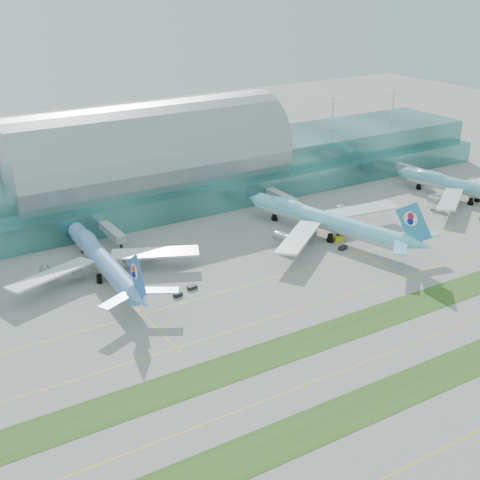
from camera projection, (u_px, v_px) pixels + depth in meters
ground at (344, 334)px, 186.21m from camera, size 700.00×700.00×0.00m
terminal at (148, 172)px, 281.87m from camera, size 340.00×69.10×36.00m
grass_strip_near at (418, 383)px, 164.22m from camera, size 420.00×12.00×0.08m
grass_strip_far at (339, 331)px, 187.77m from camera, size 420.00×12.00×0.08m
taxiline_b at (378, 357)px, 175.22m from camera, size 420.00×0.35×0.01m
taxiline_c at (305, 308)px, 200.34m from camera, size 420.00×0.35×0.01m
taxiline_d at (264, 280)px, 217.61m from camera, size 420.00×0.35×0.01m
airliner_b at (103, 259)px, 218.32m from camera, size 64.79×73.60×20.26m
airliner_c at (326, 219)px, 250.11m from camera, size 69.26×80.08×22.41m
airliner_d at (466, 187)px, 288.19m from camera, size 63.87×73.59×20.46m
gse_c at (178, 295)px, 206.86m from camera, size 3.02×2.16×1.32m
gse_d at (192, 287)px, 211.55m from camera, size 3.23×1.82×1.23m
gse_e at (339, 239)px, 248.80m from camera, size 3.62×2.48×1.50m
gse_f at (343, 248)px, 240.88m from camera, size 3.72×2.51×1.40m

